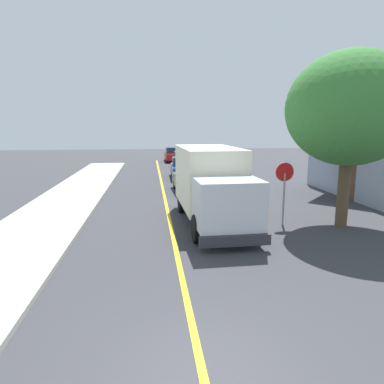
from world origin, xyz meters
The scene contains 9 objects.
ground_plane centered at (0.00, 0.00, 0.00)m, with size 120.00×120.00×0.00m, color #38383D.
centre_line_yellow centered at (0.00, 10.00, 0.00)m, with size 0.16×56.00×0.01m, color gold.
box_truck centered at (1.79, 9.49, 1.77)m, with size 2.63×7.25×3.20m.
parked_car_near centered at (1.69, 16.60, 0.79)m, with size 2.00×4.48×1.67m.
parked_car_mid centered at (1.80, 22.84, 0.79)m, with size 1.90×4.44×1.67m.
parked_car_far centered at (2.40, 29.26, 0.79)m, with size 1.83×4.41×1.67m.
parked_car_furthest centered at (1.90, 36.32, 0.79)m, with size 1.86×4.42×1.67m.
stop_sign centered at (4.72, 8.70, 1.86)m, with size 0.80×0.10×2.65m.
street_tree_far_side centered at (7.05, 8.17, 4.77)m, with size 4.99×4.99×7.04m.
Camera 1 is at (-0.80, -5.01, 4.10)m, focal length 32.57 mm.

